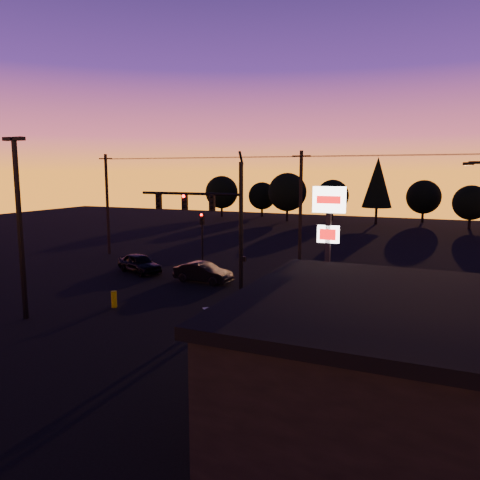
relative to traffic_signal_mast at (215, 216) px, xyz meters
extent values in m
plane|color=black|center=(0.10, -3.99, -4.94)|extent=(120.00, 120.00, 0.00)
cube|color=beige|center=(0.60, -2.99, -4.93)|extent=(0.35, 2.20, 0.01)
cube|color=beige|center=(0.60, -1.59, -4.93)|extent=(1.20, 1.20, 0.01)
cylinder|color=black|center=(1.60, 0.01, -0.94)|extent=(0.24, 0.24, 8.00)
cylinder|color=black|center=(1.60, 0.01, 3.26)|extent=(0.14, 0.52, 0.76)
cylinder|color=black|center=(-1.65, 0.01, 1.26)|extent=(6.50, 0.16, 0.16)
cube|color=black|center=(-0.20, 0.01, 0.76)|extent=(0.32, 0.22, 0.95)
sphere|color=black|center=(-0.20, -0.12, 1.11)|extent=(0.18, 0.18, 0.18)
sphere|color=black|center=(-0.20, -0.12, 0.81)|extent=(0.18, 0.18, 0.18)
sphere|color=black|center=(-0.20, -0.12, 0.51)|extent=(0.18, 0.18, 0.18)
cube|color=black|center=(-2.00, 0.01, 0.76)|extent=(0.32, 0.22, 0.95)
sphere|color=#FF0705|center=(-2.00, -0.12, 1.11)|extent=(0.18, 0.18, 0.18)
sphere|color=black|center=(-2.00, -0.12, 0.81)|extent=(0.18, 0.18, 0.18)
sphere|color=black|center=(-2.00, -0.12, 0.51)|extent=(0.18, 0.18, 0.18)
cube|color=black|center=(-3.80, 0.01, 0.76)|extent=(0.32, 0.22, 0.95)
sphere|color=black|center=(-3.80, -0.12, 1.11)|extent=(0.18, 0.18, 0.18)
sphere|color=black|center=(-3.80, -0.12, 0.81)|extent=(0.18, 0.18, 0.18)
sphere|color=black|center=(-3.80, -0.12, 0.51)|extent=(0.18, 0.18, 0.18)
cube|color=black|center=(1.78, 0.01, -2.34)|extent=(0.22, 0.18, 0.28)
cylinder|color=black|center=(-4.90, 7.51, -3.14)|extent=(0.14, 0.14, 3.60)
cube|color=black|center=(-4.90, 7.51, -1.04)|extent=(0.30, 0.20, 0.90)
sphere|color=#FF0705|center=(-4.90, 7.39, -0.72)|extent=(0.18, 0.18, 0.18)
sphere|color=black|center=(-4.90, 7.39, -1.00)|extent=(0.18, 0.18, 0.18)
sphere|color=black|center=(-4.90, 7.39, -1.28)|extent=(0.18, 0.18, 0.18)
cube|color=black|center=(-7.40, -6.99, -0.44)|extent=(0.18, 0.18, 9.00)
cube|color=black|center=(-7.75, -6.99, 4.11)|extent=(0.55, 0.30, 0.18)
cube|color=black|center=(-7.05, -6.99, 4.11)|extent=(0.55, 0.30, 0.18)
cube|color=black|center=(7.10, -2.49, -1.74)|extent=(0.22, 0.22, 6.40)
cube|color=white|center=(7.10, -2.49, 1.26)|extent=(1.50, 0.25, 1.20)
cube|color=red|center=(7.10, -2.63, 1.26)|extent=(1.10, 0.02, 0.35)
cube|color=white|center=(7.10, -2.49, -0.34)|extent=(1.00, 0.22, 0.80)
cube|color=red|center=(7.10, -2.62, -0.34)|extent=(0.75, 0.02, 0.50)
cube|color=black|center=(12.90, 1.51, 2.91)|extent=(0.50, 0.22, 0.14)
plane|color=#FFB759|center=(12.90, 1.51, 2.83)|extent=(0.35, 0.35, 0.00)
cylinder|color=black|center=(-15.90, 10.01, -0.44)|extent=(0.26, 0.26, 9.00)
cube|color=black|center=(-15.90, 10.01, 3.66)|extent=(1.40, 0.10, 0.10)
cylinder|color=black|center=(2.10, 10.01, -0.44)|extent=(0.26, 0.26, 9.00)
cube|color=black|center=(2.10, 10.01, 3.66)|extent=(1.40, 0.10, 0.10)
cylinder|color=black|center=(-6.90, 9.41, 3.61)|extent=(18.00, 0.02, 0.02)
cylinder|color=black|center=(-6.90, 10.01, 3.66)|extent=(18.00, 0.02, 0.02)
cylinder|color=black|center=(-6.90, 10.61, 3.61)|extent=(18.00, 0.02, 0.02)
cylinder|color=black|center=(11.10, 9.41, 3.61)|extent=(18.00, 0.02, 0.02)
cylinder|color=black|center=(11.10, 10.01, 3.66)|extent=(18.00, 0.02, 0.02)
cylinder|color=black|center=(11.10, 10.61, 3.61)|extent=(18.00, 0.02, 0.02)
cube|color=black|center=(9.10, -7.47, -3.54)|extent=(2.20, 0.05, 1.60)
cube|color=black|center=(12.10, -7.47, -3.54)|extent=(2.20, 0.05, 1.60)
cylinder|color=#B3B402|center=(-4.53, -3.56, -4.48)|extent=(0.31, 0.31, 0.92)
cylinder|color=black|center=(-21.90, 46.01, -4.12)|extent=(0.36, 0.36, 1.62)
sphere|color=black|center=(-21.90, 46.01, -0.87)|extent=(5.36, 5.36, 5.36)
cylinder|color=black|center=(-15.90, 49.01, -4.25)|extent=(0.36, 0.36, 1.38)
sphere|color=black|center=(-15.90, 49.01, -1.50)|extent=(4.54, 4.54, 4.54)
cylinder|color=black|center=(-9.90, 44.01, -4.06)|extent=(0.36, 0.36, 1.75)
sphere|color=black|center=(-9.90, 44.01, -0.56)|extent=(5.77, 5.78, 5.78)
cylinder|color=black|center=(-3.90, 48.01, -4.19)|extent=(0.36, 0.36, 1.50)
sphere|color=black|center=(-3.90, 48.01, -1.19)|extent=(4.95, 4.95, 4.95)
cylinder|color=black|center=(3.10, 45.01, -3.75)|extent=(0.36, 0.36, 2.38)
cone|color=black|center=(3.10, 45.01, 1.00)|extent=(4.18, 4.18, 7.12)
cylinder|color=black|center=(9.10, 50.01, -4.19)|extent=(0.36, 0.36, 1.50)
sphere|color=black|center=(9.10, 50.01, -1.19)|extent=(4.95, 4.95, 4.95)
cylinder|color=black|center=(15.10, 44.01, -4.25)|extent=(0.36, 0.36, 1.38)
sphere|color=black|center=(15.10, 44.01, -1.50)|extent=(4.54, 4.54, 4.54)
imported|color=black|center=(-8.59, 4.48, -4.23)|extent=(4.48, 3.19, 1.42)
imported|color=black|center=(-2.82, 3.70, -4.26)|extent=(4.17, 1.69, 1.35)
imported|color=black|center=(8.00, 4.58, -4.18)|extent=(5.64, 3.85, 1.52)
imported|color=black|center=(9.07, -5.11, -4.25)|extent=(4.42, 5.40, 1.37)
camera|label=1|loc=(11.95, -23.79, 2.55)|focal=35.00mm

